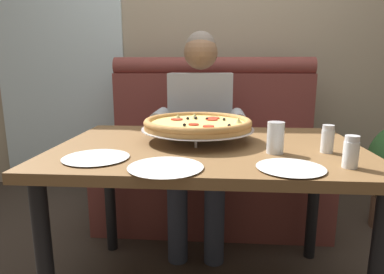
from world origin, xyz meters
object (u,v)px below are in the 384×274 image
at_px(pizza, 198,124).
at_px(plate_far_side, 291,166).
at_px(diner_main, 200,124).
at_px(shaker_parmesan, 351,154).
at_px(plate_near_left, 96,156).
at_px(drinking_glass, 275,140).
at_px(plate_near_right, 166,165).
at_px(patio_chair, 83,118).
at_px(shaker_pepper_flakes, 327,141).
at_px(booth_bench, 211,161).
at_px(dining_table, 208,164).

xyz_separation_m(pizza, plate_far_side, (0.33, -0.40, -0.07)).
bearing_deg(diner_main, shaker_parmesan, -59.55).
relative_size(plate_near_left, plate_far_side, 1.08).
relative_size(diner_main, drinking_glass, 10.41).
relative_size(plate_near_right, patio_chair, 0.29).
distance_m(shaker_pepper_flakes, drinking_glass, 0.21).
bearing_deg(shaker_parmesan, diner_main, 120.45).
bearing_deg(booth_bench, diner_main, -104.80).
relative_size(shaker_pepper_flakes, drinking_glass, 0.89).
height_order(diner_main, shaker_parmesan, diner_main).
xyz_separation_m(shaker_pepper_flakes, drinking_glass, (-0.20, -0.03, 0.01)).
relative_size(booth_bench, pizza, 2.98).
xyz_separation_m(booth_bench, plate_near_right, (-0.13, -1.25, 0.34)).
xyz_separation_m(shaker_pepper_flakes, plate_near_right, (-0.60, -0.25, -0.04)).
bearing_deg(plate_far_side, dining_table, 130.61).
xyz_separation_m(booth_bench, patio_chair, (-1.38, 1.08, 0.13)).
bearing_deg(drinking_glass, pizza, 147.14).
relative_size(pizza, shaker_parmesan, 4.64).
relative_size(dining_table, plate_near_right, 5.09).
bearing_deg(plate_near_right, plate_far_side, 3.31).
height_order(booth_bench, patio_chair, booth_bench).
distance_m(plate_far_side, drinking_glass, 0.21).
distance_m(plate_near_left, patio_chair, 2.44).
bearing_deg(plate_near_left, diner_main, 69.36).
xyz_separation_m(shaker_parmesan, plate_far_side, (-0.20, -0.03, -0.04)).
bearing_deg(patio_chair, drinking_glass, -52.06).
xyz_separation_m(dining_table, diner_main, (-0.07, 0.64, 0.07)).
xyz_separation_m(drinking_glass, patio_chair, (-1.64, 2.10, -0.26)).
relative_size(shaker_parmesan, drinking_glass, 0.89).
xyz_separation_m(booth_bench, shaker_parmesan, (0.48, -1.20, 0.38)).
distance_m(booth_bench, diner_main, 0.42).
relative_size(pizza, plate_far_side, 2.24).
distance_m(pizza, shaker_parmesan, 0.65).
bearing_deg(pizza, plate_far_side, -50.86).
distance_m(dining_table, drinking_glass, 0.32).
bearing_deg(pizza, drinking_glass, -32.86).
bearing_deg(patio_chair, booth_bench, -38.00).
relative_size(pizza, plate_near_right, 2.00).
xyz_separation_m(diner_main, drinking_glass, (0.33, -0.76, 0.07)).
bearing_deg(dining_table, plate_near_left, -148.37).
bearing_deg(plate_far_side, plate_near_left, 173.81).
distance_m(plate_near_left, drinking_glass, 0.68).
distance_m(shaker_pepper_flakes, patio_chair, 2.78).
relative_size(diner_main, plate_near_right, 5.05).
xyz_separation_m(plate_near_left, plate_near_right, (0.27, -0.10, 0.00)).
relative_size(diner_main, pizza, 2.53).
bearing_deg(shaker_pepper_flakes, patio_chair, 131.59).
distance_m(diner_main, plate_near_left, 0.95).
distance_m(shaker_pepper_flakes, plate_far_side, 0.30).
distance_m(diner_main, plate_near_right, 0.99).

